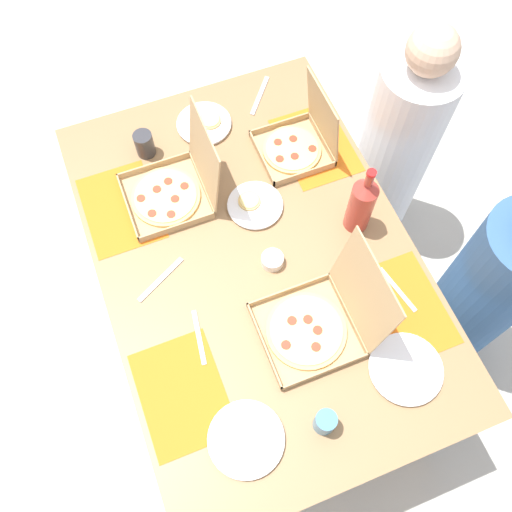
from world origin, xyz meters
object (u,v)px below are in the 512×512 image
Objects in this scene: plate_middle at (406,369)px; plate_near_left at (254,205)px; diner_left_seat at (396,149)px; pizza_box_edge_far at (299,142)px; pizza_box_corner_right at (174,188)px; cup_red at (144,144)px; cup_clear_right at (325,422)px; diner_right_seat at (483,292)px; plate_far_left at (205,124)px; soda_bottle at (361,204)px; condiment_bowl at (272,260)px; pizza_box_center at (319,322)px; plate_far_right at (246,439)px.

plate_middle is 0.78m from plate_near_left.
pizza_box_edge_far is at bearing -90.66° from diner_left_seat.
pizza_box_corner_right is 3.19× the size of cup_red.
plate_middle is (0.92, -0.02, -0.04)m from pizza_box_edge_far.
diner_right_seat is at bearing 106.87° from cup_clear_right.
pizza_box_edge_far is 3.01× the size of cup_clear_right.
soda_bottle reaches higher than plate_far_left.
plate_near_left is at bearing 173.97° from condiment_bowl.
plate_middle is (0.90, 0.49, -0.04)m from pizza_box_corner_right.
pizza_box_corner_right is 1.38× the size of plate_middle.
plate_near_left is (-0.51, -0.02, -0.04)m from pizza_box_center.
diner_left_seat is at bearing 72.23° from plate_far_left.
pizza_box_corner_right is at bearing -169.94° from cup_clear_right.
diner_right_seat reaches higher than plate_near_left.
diner_left_seat is at bearing 139.98° from cup_clear_right.
plate_far_right is (0.94, -0.57, -0.04)m from pizza_box_edge_far.
plate_far_left is at bearing -173.56° from plate_near_left.
soda_bottle is 0.27× the size of diner_left_seat.
pizza_box_center is 0.30× the size of diner_right_seat.
pizza_box_corner_right reaches higher than pizza_box_edge_far.
condiment_bowl is 0.07× the size of diner_right_seat.
condiment_bowl is (0.66, 0.02, 0.01)m from plate_far_left.
cup_red is (-0.89, -0.33, 0.00)m from pizza_box_center.
plate_middle is at bearing 28.42° from pizza_box_corner_right.
pizza_box_center is 1.73× the size of plate_near_left.
plate_near_left is 0.17× the size of diner_right_seat.
diner_right_seat is at bearing 67.14° from condiment_bowl.
pizza_box_corner_right is 4.22× the size of condiment_bowl.
plate_far_left is at bearing -166.65° from plate_middle.
plate_middle is (1.17, 0.28, -0.00)m from plate_far_left.
plate_near_left is at bearing 6.44° from plate_far_left.
plate_middle is 0.20× the size of diner_left_seat.
diner_right_seat is at bearing 0.00° from diner_left_seat.
cup_clear_right is at bearing 10.06° from pizza_box_corner_right.
pizza_box_corner_right is 1.03m from diner_left_seat.
cup_clear_right is at bearing 79.20° from plate_far_right.
cup_red is at bearing -133.14° from soda_bottle.
pizza_box_corner_right is at bearing -87.14° from pizza_box_edge_far.
soda_bottle is at bearing 9.95° from pizza_box_edge_far.
soda_bottle is at bearing 96.30° from condiment_bowl.
diner_right_seat reaches higher than cup_red.
plate_far_left is 0.85m from diner_left_seat.
cup_clear_right is (0.61, -0.40, -0.08)m from soda_bottle.
soda_bottle is 0.27× the size of diner_right_seat.
diner_left_seat is (0.21, 1.03, -0.28)m from cup_red.
pizza_box_corner_right is 0.97m from cup_clear_right.
pizza_box_edge_far is 1.22× the size of plate_middle.
plate_far_left is 1.23m from cup_clear_right.
pizza_box_center is 0.76m from diner_right_seat.
condiment_bowl is at bearing -83.70° from soda_bottle.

